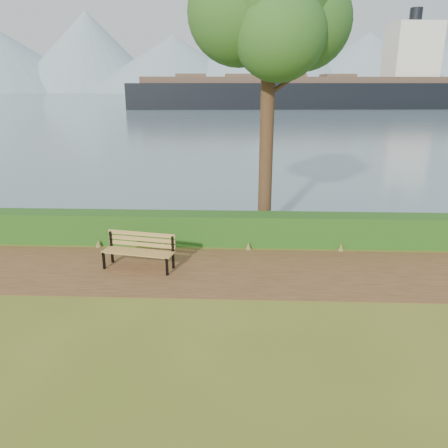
{
  "coord_description": "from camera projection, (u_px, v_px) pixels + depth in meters",
  "views": [
    {
      "loc": [
        1.37,
        -10.9,
        4.91
      ],
      "look_at": [
        0.86,
        1.2,
        1.1
      ],
      "focal_mm": 35.0,
      "sensor_mm": 36.0,
      "label": 1
    }
  ],
  "objects": [
    {
      "name": "water",
      "position": [
        241.0,
        96.0,
        259.7
      ],
      "size": [
        700.0,
        510.0,
        0.0
      ],
      "primitive_type": "cube",
      "color": "slate",
      "rests_on": "ground"
    },
    {
      "name": "bench",
      "position": [
        139.0,
        248.0,
        12.25
      ],
      "size": [
        2.09,
        0.96,
        1.01
      ],
      "rotation": [
        0.0,
        0.0,
        -0.19
      ],
      "color": "black",
      "rests_on": "ground"
    },
    {
      "name": "tree",
      "position": [
        270.0,
        5.0,
        13.19
      ],
      "size": [
        5.07,
        4.19,
        9.81
      ],
      "rotation": [
        0.0,
        0.0,
        -0.12
      ],
      "color": "#3A2517",
      "rests_on": "ground"
    },
    {
      "name": "cargo_ship",
      "position": [
        312.0,
        93.0,
        102.73
      ],
      "size": [
        80.41,
        18.61,
        24.19
      ],
      "rotation": [
        0.0,
        0.0,
        0.08
      ],
      "color": "black",
      "rests_on": "ground"
    },
    {
      "name": "hedge",
      "position": [
        199.0,
        228.0,
        14.24
      ],
      "size": [
        32.0,
        0.85,
        1.0
      ],
      "primitive_type": "cube",
      "color": "#174A15",
      "rests_on": "ground"
    },
    {
      "name": "ground",
      "position": [
        191.0,
        275.0,
        11.91
      ],
      "size": [
        140.0,
        140.0,
        0.0
      ],
      "primitive_type": "plane",
      "color": "#56621C",
      "rests_on": "ground"
    },
    {
      "name": "mountains",
      "position": [
        232.0,
        60.0,
        390.94
      ],
      "size": [
        585.0,
        190.0,
        70.0
      ],
      "color": "#778E9F",
      "rests_on": "ground"
    },
    {
      "name": "path",
      "position": [
        192.0,
        271.0,
        12.2
      ],
      "size": [
        40.0,
        3.4,
        0.01
      ],
      "primitive_type": "cube",
      "color": "#54331C",
      "rests_on": "ground"
    }
  ]
}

